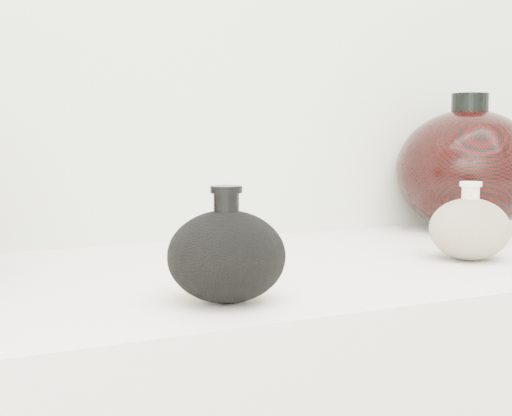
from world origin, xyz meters
name	(u,v)px	position (x,y,z in m)	size (l,w,h in m)	color
black_gourd_vase	(226,255)	(-0.12, 0.79, 0.95)	(0.14, 0.14, 0.11)	black
cream_gourd_vase	(470,228)	(0.26, 0.87, 0.94)	(0.13, 0.13, 0.10)	beige
right_round_pot	(468,170)	(0.47, 1.10, 1.00)	(0.29, 0.29, 0.23)	black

